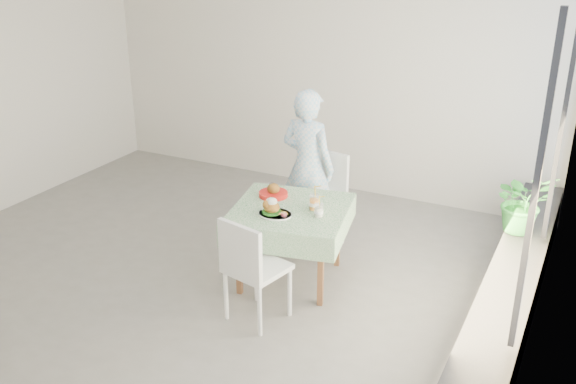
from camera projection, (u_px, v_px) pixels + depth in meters
The scene contains 14 objects.
floor at pixel (214, 264), 6.46m from camera, with size 6.00×6.00×0.00m, color slate.
wall_back at pixel (319, 78), 7.99m from camera, with size 6.00×0.02×2.80m, color silver.
wall_right at pixel (553, 184), 4.67m from camera, with size 0.02×5.00×2.80m, color silver.
window_pane at pixel (554, 151), 4.59m from camera, with size 0.01×4.80×2.18m, color #D1E0F9.
window_ledge at pixel (505, 312), 5.20m from camera, with size 0.40×4.80×0.50m, color black.
cafe_table at pixel (290, 235), 6.01m from camera, with size 1.22×1.22×0.74m.
chair_far at pixel (318, 218), 6.75m from camera, with size 0.55×0.55×0.99m.
chair_near at pixel (256, 288), 5.45m from camera, with size 0.54×0.54×0.95m.
diner at pixel (308, 167), 6.68m from camera, with size 0.60×0.40×1.66m, color #96CFF1.
main_dish at pixel (273, 209), 5.74m from camera, with size 0.32×0.32×0.16m.
juice_cup_orange at pixel (314, 203), 5.84m from camera, with size 0.10×0.10×0.28m.
juice_cup_lemonade at pixel (319, 211), 5.71m from camera, with size 0.08×0.08×0.24m.
second_dish at pixel (273, 192), 6.15m from camera, with size 0.28×0.28×0.13m.
potted_plant at pixel (523, 202), 5.91m from camera, with size 0.53×0.46×0.59m, color #2B812F.
Camera 1 is at (3.22, -4.75, 3.13)m, focal length 40.00 mm.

